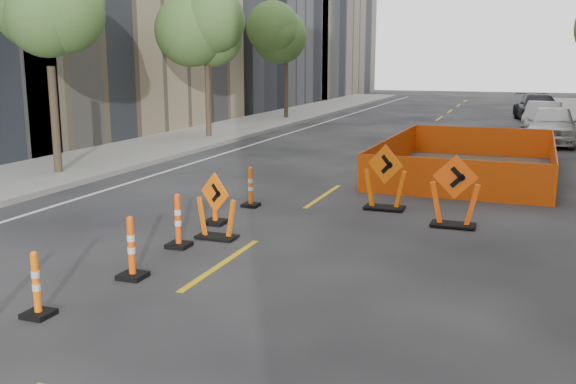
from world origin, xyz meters
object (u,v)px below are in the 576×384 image
at_px(channelizer_4, 131,247).
at_px(chevron_sign_center, 385,177).
at_px(channelizer_5, 178,220).
at_px(channelizer_3, 36,284).
at_px(channelizer_6, 215,199).
at_px(parked_car_mid, 543,116).
at_px(parked_car_far, 538,108).
at_px(parked_car_near, 552,125).
at_px(chevron_sign_left, 216,206).
at_px(chevron_sign_right, 455,191).
at_px(channelizer_7, 251,187).

height_order(channelizer_4, chevron_sign_center, chevron_sign_center).
relative_size(channelizer_4, channelizer_5, 1.00).
distance_m(channelizer_3, channelizer_6, 5.43).
distance_m(parked_car_mid, parked_car_far, 5.49).
relative_size(chevron_sign_center, parked_car_far, 0.29).
height_order(parked_car_near, parked_car_far, parked_car_near).
distance_m(channelizer_5, chevron_sign_left, 0.90).
bearing_deg(channelizer_6, chevron_sign_right, 17.46).
bearing_deg(channelizer_3, chevron_sign_left, 82.78).
height_order(channelizer_3, parked_car_mid, parked_car_mid).
distance_m(chevron_sign_center, parked_car_near, 14.98).
bearing_deg(parked_car_near, chevron_sign_right, -95.98).
xyz_separation_m(channelizer_6, parked_car_far, (6.88, 27.70, 0.23)).
bearing_deg(channelizer_6, parked_car_near, 66.85).
relative_size(chevron_sign_left, chevron_sign_center, 0.86).
xyz_separation_m(channelizer_7, chevron_sign_right, (4.80, -0.28, 0.29)).
relative_size(channelizer_7, parked_car_mid, 0.22).
xyz_separation_m(channelizer_5, parked_car_near, (7.15, 18.83, 0.29)).
distance_m(channelizer_4, channelizer_5, 1.82).
relative_size(chevron_sign_left, parked_car_near, 0.28).
bearing_deg(chevron_sign_right, channelizer_6, -163.37).
xyz_separation_m(chevron_sign_left, parked_car_near, (6.74, 18.04, 0.15)).
xyz_separation_m(channelizer_4, channelizer_6, (-0.30, 3.62, 0.03)).
bearing_deg(channelizer_6, channelizer_4, -85.19).
xyz_separation_m(channelizer_5, parked_car_far, (6.75, 29.51, 0.26)).
bearing_deg(chevron_sign_center, parked_car_near, 95.34).
relative_size(channelizer_3, chevron_sign_right, 0.61).
xyz_separation_m(channelizer_4, channelizer_5, (-0.17, 1.81, 0.00)).
height_order(channelizer_4, parked_car_mid, parked_car_mid).
relative_size(channelizer_3, chevron_sign_center, 0.61).
distance_m(channelizer_6, chevron_sign_left, 1.16).
bearing_deg(parked_car_mid, parked_car_far, 97.98).
distance_m(channelizer_3, parked_car_far, 33.84).
height_order(chevron_sign_right, parked_car_near, parked_car_near).
distance_m(channelizer_4, parked_car_mid, 26.69).
bearing_deg(parked_car_far, channelizer_7, -114.24).
height_order(channelizer_4, parked_car_near, parked_car_near).
bearing_deg(channelizer_3, parked_car_far, 78.24).
height_order(chevron_sign_left, parked_car_near, parked_car_near).
distance_m(channelizer_5, channelizer_7, 3.62).
bearing_deg(channelizer_3, parked_car_near, 72.00).
relative_size(chevron_sign_left, parked_car_far, 0.25).
distance_m(parked_car_near, parked_car_far, 10.68).
bearing_deg(channelizer_5, parked_car_far, 77.12).
xyz_separation_m(chevron_sign_right, parked_car_mid, (2.18, 20.68, -0.05)).
bearing_deg(parked_car_far, channelizer_6, -113.41).
height_order(chevron_sign_center, parked_car_far, parked_car_far).
relative_size(channelizer_6, chevron_sign_center, 0.71).
height_order(chevron_sign_left, chevron_sign_right, chevron_sign_right).
bearing_deg(parked_car_near, channelizer_4, -105.75).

